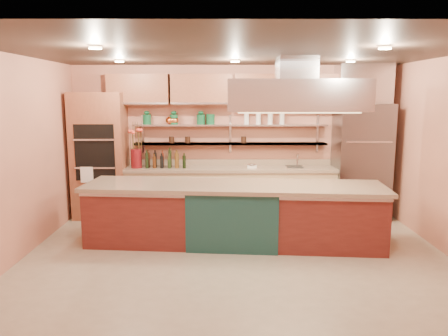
{
  "coord_description": "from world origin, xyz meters",
  "views": [
    {
      "loc": [
        -0.2,
        -5.77,
        2.27
      ],
      "look_at": [
        -0.17,
        1.0,
        1.12
      ],
      "focal_mm": 35.0,
      "sensor_mm": 36.0,
      "label": 1
    }
  ],
  "objects_px": {
    "copper_kettle": "(170,120)",
    "flower_vase": "(136,158)",
    "green_canister": "(211,119)",
    "island": "(234,214)",
    "refrigerator": "(361,161)",
    "kitchen_scale": "(252,165)"
  },
  "relations": [
    {
      "from": "copper_kettle",
      "to": "flower_vase",
      "type": "bearing_deg",
      "value": -160.23
    },
    {
      "from": "flower_vase",
      "to": "green_canister",
      "type": "height_order",
      "value": "green_canister"
    },
    {
      "from": "island",
      "to": "copper_kettle",
      "type": "bearing_deg",
      "value": 129.03
    },
    {
      "from": "refrigerator",
      "to": "kitchen_scale",
      "type": "distance_m",
      "value": 2.01
    },
    {
      "from": "flower_vase",
      "to": "green_canister",
      "type": "distance_m",
      "value": 1.55
    },
    {
      "from": "refrigerator",
      "to": "copper_kettle",
      "type": "bearing_deg",
      "value": 176.26
    },
    {
      "from": "island",
      "to": "copper_kettle",
      "type": "height_order",
      "value": "copper_kettle"
    },
    {
      "from": "flower_vase",
      "to": "kitchen_scale",
      "type": "distance_m",
      "value": 2.12
    },
    {
      "from": "refrigerator",
      "to": "kitchen_scale",
      "type": "relative_size",
      "value": 12.64
    },
    {
      "from": "refrigerator",
      "to": "green_canister",
      "type": "xyz_separation_m",
      "value": [
        -2.77,
        0.23,
        0.76
      ]
    },
    {
      "from": "refrigerator",
      "to": "green_canister",
      "type": "height_order",
      "value": "refrigerator"
    },
    {
      "from": "kitchen_scale",
      "to": "green_canister",
      "type": "distance_m",
      "value": 1.15
    },
    {
      "from": "island",
      "to": "flower_vase",
      "type": "height_order",
      "value": "flower_vase"
    },
    {
      "from": "kitchen_scale",
      "to": "copper_kettle",
      "type": "height_order",
      "value": "copper_kettle"
    },
    {
      "from": "green_canister",
      "to": "island",
      "type": "bearing_deg",
      "value": -76.84
    },
    {
      "from": "kitchen_scale",
      "to": "green_canister",
      "type": "xyz_separation_m",
      "value": [
        -0.76,
        0.22,
        0.83
      ]
    },
    {
      "from": "island",
      "to": "green_canister",
      "type": "distance_m",
      "value": 2.19
    },
    {
      "from": "flower_vase",
      "to": "copper_kettle",
      "type": "height_order",
      "value": "copper_kettle"
    },
    {
      "from": "flower_vase",
      "to": "kitchen_scale",
      "type": "bearing_deg",
      "value": 0.0
    },
    {
      "from": "kitchen_scale",
      "to": "green_canister",
      "type": "height_order",
      "value": "green_canister"
    },
    {
      "from": "refrigerator",
      "to": "copper_kettle",
      "type": "height_order",
      "value": "refrigerator"
    },
    {
      "from": "copper_kettle",
      "to": "refrigerator",
      "type": "bearing_deg",
      "value": -3.74
    }
  ]
}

